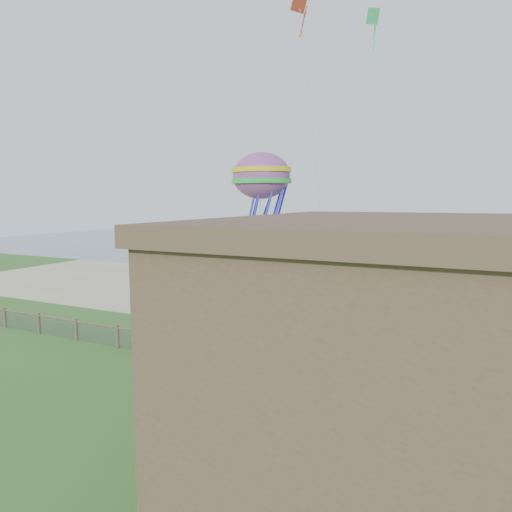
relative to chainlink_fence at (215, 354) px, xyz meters
name	(u,v)px	position (x,y,z in m)	size (l,w,h in m)	color
ground	(129,420)	(0.00, -6.00, -0.55)	(160.00, 160.00, 0.00)	#355F20
sand_beach	(319,300)	(0.00, 16.00, -0.55)	(72.00, 20.00, 0.02)	tan
ocean	(401,248)	(0.00, 60.00, -0.55)	(160.00, 68.00, 0.02)	slate
chainlink_fence	(215,354)	(0.00, 0.00, 0.00)	(36.20, 0.20, 1.25)	brown
picnic_table	(280,379)	(3.75, -1.00, -0.20)	(1.66, 1.25, 0.70)	brown
octopus_kite	(261,209)	(0.23, 4.63, 6.77)	(3.41, 2.41, 7.02)	#FF3C28
kite_red	(300,9)	(1.78, 6.14, 17.36)	(1.14, 0.70, 1.99)	#D94226
kite_green	(373,26)	(4.09, 13.58, 18.56)	(0.97, 0.70, 2.19)	#36CB66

